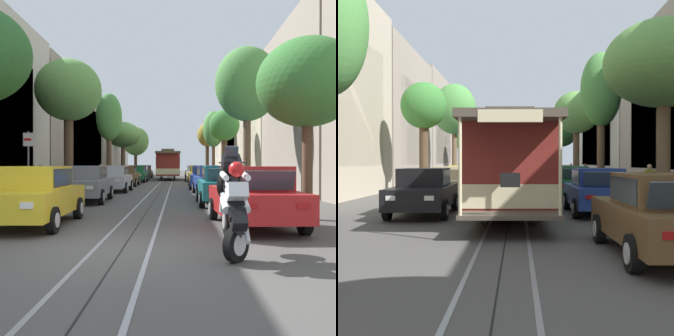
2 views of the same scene
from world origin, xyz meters
TOP-DOWN VIEW (x-y plane):
  - ground_plane at (0.00, 25.68)m, footprint 160.53×160.53m
  - trolley_track_rails at (0.00, 30.11)m, footprint 1.14×72.21m
  - building_facade_left at (-9.99, 28.33)m, footprint 5.17×63.91m
  - building_facade_right at (10.25, 30.05)m, footprint 5.85×63.91m
  - parked_car_yellow_near_left at (-2.77, 3.16)m, footprint 2.07×4.39m
  - parked_car_grey_second_left at (-2.95, 10.02)m, footprint 2.09×4.40m
  - parked_car_silver_mid_left at (-2.79, 16.69)m, footprint 2.00×4.36m
  - parked_car_brown_fourth_left at (-2.94, 23.21)m, footprint 2.01×4.36m
  - parked_car_green_fifth_left at (-2.78, 29.82)m, footprint 2.04×4.38m
  - parked_car_blue_sixth_left at (-3.01, 35.82)m, footprint 2.00×4.36m
  - parked_car_brown_far_left at (-3.00, 42.68)m, footprint 2.07×4.39m
  - parked_car_red_near_right at (3.05, 3.05)m, footprint 2.13×4.42m
  - parked_car_teal_second_right at (2.86, 8.83)m, footprint 2.01×4.37m
  - parked_car_blue_mid_right at (2.93, 14.11)m, footprint 2.09×4.40m
  - parked_car_blue_fourth_right at (2.85, 19.50)m, footprint 2.14×4.42m
  - parked_car_yellow_fifth_right at (2.92, 25.02)m, footprint 2.15×4.42m
  - parked_car_beige_sixth_right at (2.82, 30.56)m, footprint 2.10×4.41m
  - parked_car_black_far_right at (2.89, 36.27)m, footprint 2.07×4.39m
  - street_tree_kerb_left_second at (-5.04, 14.87)m, footprint 3.68×3.79m
  - street_tree_kerb_left_mid at (-4.82, 26.84)m, footprint 2.24×1.88m
  - street_tree_kerb_left_fourth at (-4.97, 36.78)m, footprint 3.87×4.04m
  - street_tree_kerb_left_far at (-4.85, 49.08)m, footprint 3.73×3.45m
  - street_tree_kerb_right_near at (4.91, 4.50)m, footprint 3.01×3.16m
  - street_tree_kerb_right_second at (4.92, 14.90)m, footprint 3.54×2.92m
  - street_tree_kerb_right_mid at (4.99, 26.43)m, footprint 2.58×2.25m
  - street_tree_kerb_right_fourth at (5.18, 38.64)m, footprint 2.36×2.33m
  - street_tree_kerb_right_far at (5.23, 49.00)m, footprint 2.82×2.94m
  - cable_car_trolley at (-0.00, 36.60)m, footprint 2.78×9.17m
  - motorcycle_with_rider at (2.03, -0.56)m, footprint 0.50×1.76m
  - pedestrian_on_left_pavement at (-6.06, 13.18)m, footprint 0.55×0.37m
  - pedestrian_on_right_pavement at (-6.30, 30.78)m, footprint 0.55×0.22m
  - street_sign_post at (-4.30, 6.78)m, footprint 0.36×0.07m

SIDE VIEW (x-z plane):
  - ground_plane at x=0.00m, z-range 0.00..0.00m
  - trolley_track_rails at x=0.00m, z-range 0.00..0.01m
  - parked_car_yellow_near_left at x=-2.77m, z-range 0.01..1.59m
  - parked_car_grey_second_left at x=-2.95m, z-range 0.01..1.59m
  - parked_car_silver_mid_left at x=-2.79m, z-range 0.01..1.59m
  - parked_car_brown_fourth_left at x=-2.94m, z-range 0.01..1.59m
  - parked_car_green_fifth_left at x=-2.78m, z-range 0.01..1.59m
  - parked_car_blue_sixth_left at x=-3.01m, z-range 0.01..1.59m
  - parked_car_brown_far_left at x=-3.00m, z-range 0.01..1.59m
  - parked_car_red_near_right at x=3.05m, z-range 0.01..1.59m
  - parked_car_teal_second_right at x=2.86m, z-range 0.01..1.59m
  - parked_car_blue_mid_right at x=2.93m, z-range 0.01..1.59m
  - parked_car_blue_fourth_right at x=2.85m, z-range 0.01..1.59m
  - parked_car_yellow_fifth_right at x=2.92m, z-range 0.01..1.59m
  - parked_car_beige_sixth_right at x=2.82m, z-range 0.01..1.59m
  - parked_car_black_far_right at x=2.89m, z-range 0.01..1.59m
  - pedestrian_on_left_pavement at x=-6.06m, z-range 0.10..1.72m
  - pedestrian_on_right_pavement at x=-6.30m, z-range 0.11..1.80m
  - motorcycle_with_rider at x=2.03m, z-range 0.05..2.00m
  - cable_car_trolley at x=0.00m, z-range 0.02..3.30m
  - street_sign_post at x=-4.30m, z-range 0.34..3.17m
  - street_tree_kerb_right_near at x=4.91m, z-range 1.34..6.72m
  - building_facade_left at x=-9.99m, z-range -0.21..9.53m
  - street_tree_kerb_right_mid at x=4.99m, z-range 1.63..7.89m
  - street_tree_kerb_left_fourth at x=-4.97m, z-range 1.73..8.08m
  - street_tree_kerb_left_far at x=-4.85m, z-range 1.43..8.42m
  - building_facade_right at x=10.25m, z-range -0.35..10.33m
  - street_tree_kerb_left_mid at x=-4.82m, z-range 1.70..9.46m
  - street_tree_kerb_right_fourth at x=5.18m, z-range 1.73..9.50m
  - street_tree_kerb_right_far at x=5.23m, z-range 1.95..9.44m
  - street_tree_kerb_left_second at x=-5.04m, z-range 1.96..9.49m
  - street_tree_kerb_right_second at x=4.92m, z-range 1.95..10.13m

